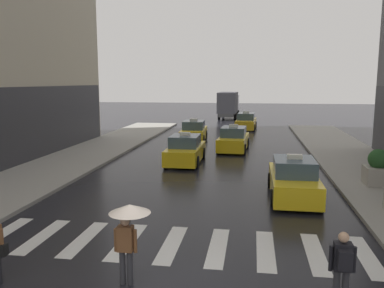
# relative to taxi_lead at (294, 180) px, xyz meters

# --- Properties ---
(crosswalk_markings) EXTENTS (11.30, 2.80, 0.01)m
(crosswalk_markings) POSITION_rel_taxi_lead_xyz_m (-3.96, -5.43, -0.72)
(crosswalk_markings) COLOR silver
(crosswalk_markings) RESTS_ON ground
(taxi_lead) EXTENTS (1.94, 4.54, 1.80)m
(taxi_lead) POSITION_rel_taxi_lead_xyz_m (0.00, 0.00, 0.00)
(taxi_lead) COLOR yellow
(taxi_lead) RESTS_ON ground
(taxi_second) EXTENTS (1.94, 4.55, 1.80)m
(taxi_second) POSITION_rel_taxi_lead_xyz_m (-5.54, 6.29, 0.00)
(taxi_second) COLOR yellow
(taxi_second) RESTS_ON ground
(taxi_third) EXTENTS (2.13, 4.63, 1.80)m
(taxi_third) POSITION_rel_taxi_lead_xyz_m (-2.99, 11.02, 0.00)
(taxi_third) COLOR yellow
(taxi_third) RESTS_ON ground
(taxi_fourth) EXTENTS (2.07, 4.60, 1.80)m
(taxi_fourth) POSITION_rel_taxi_lead_xyz_m (-6.32, 14.83, 0.00)
(taxi_fourth) COLOR yellow
(taxi_fourth) RESTS_ON ground
(taxi_fifth) EXTENTS (2.13, 4.63, 1.80)m
(taxi_fifth) POSITION_rel_taxi_lead_xyz_m (-2.37, 23.34, 0.00)
(taxi_fifth) COLOR gold
(taxi_fifth) RESTS_ON ground
(box_truck) EXTENTS (2.47, 7.60, 3.35)m
(box_truck) POSITION_rel_taxi_lead_xyz_m (-4.82, 34.72, 1.13)
(box_truck) COLOR #2D2D2D
(box_truck) RESTS_ON ground
(pedestrian_with_umbrella) EXTENTS (0.96, 0.96, 1.94)m
(pedestrian_with_umbrella) POSITION_rel_taxi_lead_xyz_m (-4.46, -7.85, 0.79)
(pedestrian_with_umbrella) COLOR #333338
(pedestrian_with_umbrella) RESTS_ON ground
(pedestrian_with_backpack) EXTENTS (0.55, 0.43, 1.65)m
(pedestrian_with_backpack) POSITION_rel_taxi_lead_xyz_m (0.21, -8.13, 0.25)
(pedestrian_with_backpack) COLOR #333338
(pedestrian_with_backpack) RESTS_ON ground
(planter_mid_block) EXTENTS (1.10, 1.10, 1.60)m
(planter_mid_block) POSITION_rel_taxi_lead_xyz_m (3.84, 2.09, 0.15)
(planter_mid_block) COLOR #A8A399
(planter_mid_block) RESTS_ON curb_right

